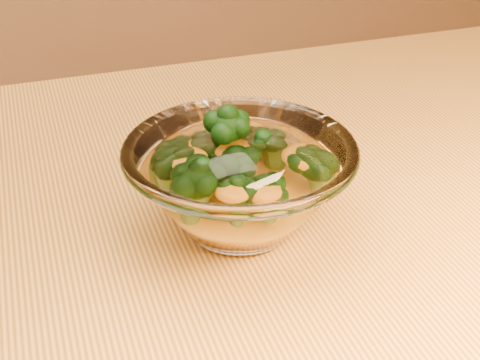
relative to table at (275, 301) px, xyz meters
name	(u,v)px	position (x,y,z in m)	size (l,w,h in m)	color
table	(275,301)	(0.00, 0.00, 0.00)	(1.20, 0.80, 0.75)	gold
glass_bowl	(240,184)	(-0.04, 0.00, 0.15)	(0.20, 0.20, 0.09)	white
cheese_sauce	(240,202)	(-0.04, 0.00, 0.13)	(0.10, 0.10, 0.03)	orange
broccoli_heap	(232,169)	(-0.04, 0.01, 0.16)	(0.14, 0.11, 0.08)	black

